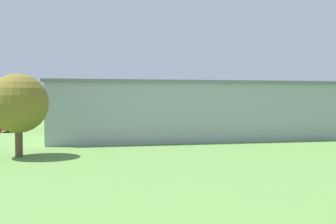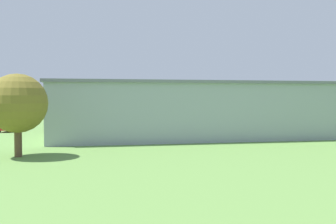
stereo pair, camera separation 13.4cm
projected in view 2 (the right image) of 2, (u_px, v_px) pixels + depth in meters
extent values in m
plane|color=#608C42|center=(136.00, 122.00, 79.52)|extent=(400.00, 400.00, 0.00)
cube|color=#99A3AD|center=(190.00, 111.00, 49.97)|extent=(35.65, 15.16, 6.84)
cube|color=slate|center=(190.00, 84.00, 49.84)|extent=(36.26, 15.77, 0.35)
cube|color=#384251|center=(178.00, 113.00, 57.09)|extent=(10.00, 0.39, 5.61)
cylinder|color=#B21E1E|center=(163.00, 108.00, 81.13)|extent=(1.49, 6.66, 2.06)
cone|color=black|center=(165.00, 111.00, 77.60)|extent=(0.87, 0.84, 0.92)
cube|color=#B21E1E|center=(163.00, 110.00, 80.39)|extent=(9.38, 1.65, 0.28)
cube|color=#B21E1E|center=(164.00, 103.00, 79.77)|extent=(9.38, 1.65, 0.28)
cube|color=#B21E1E|center=(161.00, 101.00, 83.83)|extent=(0.16, 1.27, 1.44)
cube|color=#B21E1E|center=(161.00, 106.00, 84.02)|extent=(2.64, 1.02, 0.20)
cylinder|color=black|center=(159.00, 115.00, 80.61)|extent=(0.17, 0.65, 0.64)
cylinder|color=black|center=(167.00, 115.00, 80.84)|extent=(0.17, 0.65, 0.64)
cylinder|color=#332D28|center=(149.00, 106.00, 79.72)|extent=(0.09, 0.28, 1.44)
cylinder|color=#332D28|center=(177.00, 106.00, 80.44)|extent=(0.09, 0.28, 1.44)
cube|color=#B7B7BC|center=(53.00, 127.00, 58.02)|extent=(2.03, 4.43, 0.66)
cube|color=#2D3842|center=(53.00, 123.00, 58.00)|extent=(1.68, 2.52, 0.65)
cylinder|color=black|center=(57.00, 130.00, 56.66)|extent=(0.27, 0.65, 0.64)
cylinder|color=black|center=(45.00, 130.00, 56.49)|extent=(0.27, 0.65, 0.64)
cylinder|color=black|center=(61.00, 129.00, 59.57)|extent=(0.27, 0.65, 0.64)
cylinder|color=black|center=(50.00, 129.00, 59.41)|extent=(0.27, 0.65, 0.64)
cube|color=red|center=(9.00, 127.00, 57.85)|extent=(2.18, 4.68, 0.70)
cube|color=#2D3842|center=(9.00, 123.00, 57.82)|extent=(1.81, 2.67, 0.54)
cylinder|color=black|center=(12.00, 130.00, 56.40)|extent=(0.27, 0.66, 0.64)
cylinder|color=black|center=(0.00, 130.00, 56.23)|extent=(0.27, 0.66, 0.64)
cylinder|color=black|center=(19.00, 129.00, 59.48)|extent=(0.27, 0.66, 0.64)
cylinder|color=black|center=(6.00, 129.00, 59.32)|extent=(0.27, 0.66, 0.64)
cylinder|color=navy|center=(245.00, 124.00, 68.94)|extent=(0.32, 0.32, 0.84)
cylinder|color=#33723F|center=(245.00, 120.00, 68.92)|extent=(0.38, 0.38, 0.60)
sphere|color=#D8AD84|center=(245.00, 118.00, 68.90)|extent=(0.23, 0.23, 0.23)
cylinder|color=#3F3F47|center=(89.00, 127.00, 61.90)|extent=(0.35, 0.35, 0.84)
cylinder|color=#B23333|center=(89.00, 122.00, 61.87)|extent=(0.42, 0.42, 0.59)
sphere|color=brown|center=(89.00, 120.00, 61.86)|extent=(0.23, 0.23, 0.23)
cylinder|color=beige|center=(265.00, 126.00, 64.69)|extent=(0.34, 0.34, 0.77)
cylinder|color=orange|center=(265.00, 122.00, 64.67)|extent=(0.40, 0.40, 0.55)
sphere|color=#D8AD84|center=(265.00, 120.00, 64.65)|extent=(0.21, 0.21, 0.21)
cylinder|color=beige|center=(68.00, 126.00, 64.79)|extent=(0.35, 0.35, 0.80)
cylinder|color=orange|center=(68.00, 122.00, 64.77)|extent=(0.42, 0.42, 0.57)
sphere|color=brown|center=(68.00, 119.00, 64.75)|extent=(0.22, 0.22, 0.22)
cylinder|color=#72338C|center=(247.00, 125.00, 66.77)|extent=(0.33, 0.33, 0.82)
cylinder|color=#B23333|center=(247.00, 121.00, 66.74)|extent=(0.39, 0.39, 0.58)
sphere|color=#D8AD84|center=(247.00, 119.00, 66.73)|extent=(0.22, 0.22, 0.22)
cylinder|color=brown|center=(18.00, 139.00, 33.06)|extent=(0.64, 0.64, 3.15)
sphere|color=olive|center=(18.00, 103.00, 32.94)|extent=(5.18, 5.18, 5.18)
cylinder|color=silver|center=(158.00, 108.00, 83.49)|extent=(0.12, 0.12, 5.84)
cone|color=orange|center=(155.00, 95.00, 83.27)|extent=(0.64, 1.32, 0.60)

